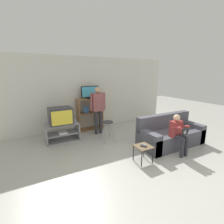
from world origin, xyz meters
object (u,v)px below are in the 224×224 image
snack_table (143,148)px  person_seated_child (178,131)px  remote_control_white (144,145)px  folding_stool (108,125)px  television_flat (90,93)px  person_standing_adult (98,106)px  television_main (60,116)px  media_shelf (90,114)px  remote_control_black (143,146)px  couch (170,135)px  tv_stand (62,132)px

snack_table → person_seated_child: size_ratio=0.39×
remote_control_white → folding_stool: bearing=78.1°
television_flat → person_standing_adult: (0.06, -0.56, -0.39)m
snack_table → remote_control_white: remote_control_white is taller
television_main → media_shelf: (1.14, 0.59, -0.20)m
media_shelf → remote_control_black: size_ratio=7.94×
folding_stool → person_standing_adult: bearing=89.7°
remote_control_black → couch: size_ratio=0.08×
media_shelf → remote_control_black: (0.26, -2.77, -0.18)m
television_flat → remote_control_black: television_flat is taller
person_seated_child → media_shelf: bearing=115.2°
media_shelf → television_flat: (0.03, 0.00, 0.77)m
media_shelf → person_seated_child: bearing=-64.8°
couch → tv_stand: bearing=147.4°
remote_control_black → person_seated_child: size_ratio=0.14×
remote_control_black → couch: couch is taller
television_main → television_flat: (1.17, 0.59, 0.57)m
television_main → remote_control_white: television_main is taller
media_shelf → couch: bearing=-55.6°
television_flat → couch: 2.99m
media_shelf → person_seated_child: (1.32, -2.80, 0.01)m
tv_stand → couch: size_ratio=0.51×
tv_stand → media_shelf: (1.12, 0.59, 0.32)m
remote_control_black → person_seated_child: (1.06, -0.03, 0.20)m
remote_control_black → person_seated_child: person_seated_child is taller
media_shelf → television_flat: size_ratio=1.80×
television_flat → couch: bearing=-56.1°
snack_table → remote_control_black: (-0.02, -0.03, 0.07)m
folding_stool → remote_control_black: bearing=-83.6°
tv_stand → television_main: bearing=-168.1°
media_shelf → television_flat: bearing=0.5°
television_main → couch: television_main is taller
television_flat → remote_control_white: bearing=-83.8°
snack_table → remote_control_black: 0.08m
snack_table → media_shelf: bearing=95.9°
remote_control_black → remote_control_white: bearing=10.9°
remote_control_black → person_seated_child: bearing=-34.1°
snack_table → person_seated_child: bearing=-3.6°
remote_control_white → snack_table: bearing=-165.6°
media_shelf → snack_table: size_ratio=2.92×
snack_table → television_main: bearing=123.5°
remote_control_white → person_standing_adult: size_ratio=0.09×
remote_control_black → remote_control_white: (0.07, 0.06, 0.00)m
person_standing_adult → folding_stool: bearing=-90.3°
person_seated_child → remote_control_white: bearing=174.5°
tv_stand → person_standing_adult: bearing=1.4°
media_shelf → couch: size_ratio=0.60×
tv_stand → remote_control_white: 2.57m
tv_stand → couch: couch is taller
snack_table → couch: (1.30, 0.42, -0.04)m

